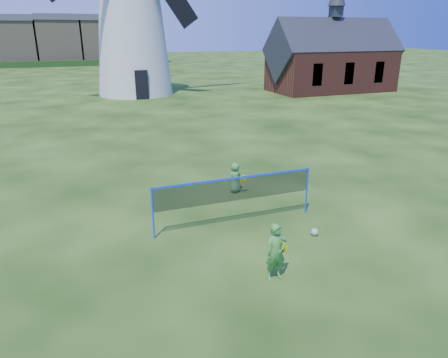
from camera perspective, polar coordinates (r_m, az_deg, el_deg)
ground at (r=12.26m, az=-0.05°, el=-7.47°), size 220.00×220.00×0.00m
windmill at (r=40.14m, az=-12.79°, el=21.52°), size 14.60×6.78×20.39m
chapel at (r=43.01m, az=14.72°, el=15.59°), size 12.25×5.94×10.36m
badminton_net at (r=12.30m, az=1.55°, el=-1.55°), size 5.05×0.05×1.55m
player_girl at (r=9.92m, az=7.22°, el=-10.00°), size 0.68×0.37×1.43m
player_boy at (r=15.07m, az=1.57°, el=0.19°), size 0.67×0.48×1.12m
play_ball at (r=12.35m, az=12.42°, el=-7.18°), size 0.22×0.22×0.22m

